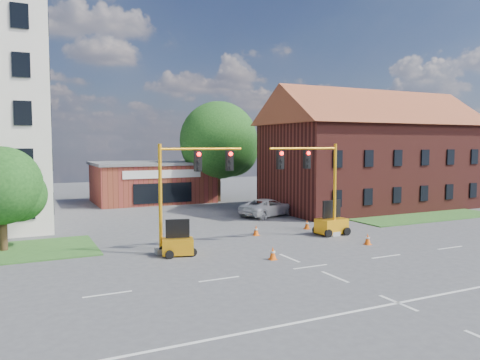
{
  "coord_description": "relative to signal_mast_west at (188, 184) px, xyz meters",
  "views": [
    {
      "loc": [
        -13.25,
        -19.33,
        6.16
      ],
      "look_at": [
        0.87,
        10.0,
        3.68
      ],
      "focal_mm": 35.0,
      "sensor_mm": 36.0,
      "label": 1
    }
  ],
  "objects": [
    {
      "name": "brick_shop",
      "position": [
        4.36,
        23.99,
        -1.76
      ],
      "size": [
        12.4,
        8.4,
        4.3
      ],
      "color": "brown",
      "rests_on": "ground"
    },
    {
      "name": "pickup_white",
      "position": [
        10.6,
        9.61,
        -3.17
      ],
      "size": [
        5.96,
        4.25,
        1.51
      ],
      "primitive_type": "imported",
      "rotation": [
        0.0,
        0.0,
        1.93
      ],
      "color": "white",
      "rests_on": "ground"
    },
    {
      "name": "cone_a",
      "position": [
        3.37,
        -3.9,
        -3.58
      ],
      "size": [
        0.4,
        0.4,
        0.7
      ],
      "color": "#FF5E0D",
      "rests_on": "ground"
    },
    {
      "name": "grass_verge_ne",
      "position": [
        22.36,
        3.0,
        -3.88
      ],
      "size": [
        14.0,
        4.0,
        0.08
      ],
      "primitive_type": "cube",
      "color": "#2B501E",
      "rests_on": "ground"
    },
    {
      "name": "lane_markings",
      "position": [
        4.36,
        -9.0,
        -3.91
      ],
      "size": [
        60.0,
        36.0,
        0.01
      ],
      "primitive_type": null,
      "color": "silver",
      "rests_on": "ground"
    },
    {
      "name": "cone_c",
      "position": [
        10.51,
        -3.15,
        -3.58
      ],
      "size": [
        0.4,
        0.4,
        0.7
      ],
      "color": "#FF5E0D",
      "rests_on": "ground"
    },
    {
      "name": "cone_d",
      "position": [
        10.14,
        2.94,
        -3.58
      ],
      "size": [
        0.4,
        0.4,
        0.7
      ],
      "color": "#FF5E0D",
      "rests_on": "ground"
    },
    {
      "name": "trailer_west",
      "position": [
        -0.91,
        -0.78,
        -3.31
      ],
      "size": [
        1.94,
        1.55,
        1.94
      ],
      "rotation": [
        0.0,
        0.0,
        -0.28
      ],
      "color": "#FFA815",
      "rests_on": "ground"
    },
    {
      "name": "tree_large",
      "position": [
        11.28,
        21.08,
        2.41
      ],
      "size": [
        8.73,
        8.32,
        10.77
      ],
      "color": "#3D2916",
      "rests_on": "ground"
    },
    {
      "name": "signal_mast_west",
      "position": [
        0.0,
        0.0,
        0.0
      ],
      "size": [
        5.3,
        0.6,
        6.2
      ],
      "color": "gray",
      "rests_on": "ground"
    },
    {
      "name": "townhouse_row",
      "position": [
        22.36,
        10.0,
        2.01
      ],
      "size": [
        21.0,
        11.0,
        11.5
      ],
      "color": "#511E18",
      "rests_on": "ground"
    },
    {
      "name": "tree_nw_front",
      "position": [
        -9.42,
        4.58,
        -0.27
      ],
      "size": [
        4.71,
        4.49,
        6.06
      ],
      "color": "#3D2916",
      "rests_on": "ground"
    },
    {
      "name": "ground",
      "position": [
        4.36,
        -6.0,
        -3.92
      ],
      "size": [
        120.0,
        120.0,
        0.0
      ],
      "primitive_type": "plane",
      "color": "#434345",
      "rests_on": "ground"
    },
    {
      "name": "signal_mast_east",
      "position": [
        8.71,
        0.0,
        0.0
      ],
      "size": [
        5.3,
        0.6,
        6.2
      ],
      "color": "gray",
      "rests_on": "ground"
    },
    {
      "name": "cone_b",
      "position": [
        5.66,
        2.39,
        -3.58
      ],
      "size": [
        0.4,
        0.4,
        0.7
      ],
      "color": "#FF5E0D",
      "rests_on": "ground"
    },
    {
      "name": "trailer_east",
      "position": [
        10.45,
        0.43,
        -3.21
      ],
      "size": [
        2.12,
        1.53,
        2.26
      ],
      "rotation": [
        0.0,
        0.0,
        0.11
      ],
      "color": "#FFA815",
      "rests_on": "ground"
    }
  ]
}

